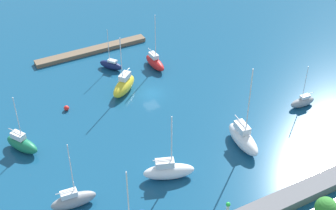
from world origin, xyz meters
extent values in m
plane|color=navy|center=(0.00, 0.00, 0.00)|extent=(160.00, 160.00, 0.00)
cube|color=brown|center=(3.82, -18.30, 0.40)|extent=(22.45, 2.06, 0.79)
sphere|color=green|center=(5.35, 30.93, 4.79)|extent=(0.56, 0.56, 0.56)
sphere|color=#337F2D|center=(-3.78, 37.22, 5.50)|extent=(2.60, 2.60, 2.60)
ellipsoid|color=gray|center=(-20.43, 15.17, 0.82)|extent=(4.66, 1.71, 1.63)
cube|color=silver|center=(-20.79, 15.19, 1.86)|extent=(1.70, 0.96, 0.46)
cylinder|color=silver|center=(-20.20, 15.16, 4.71)|extent=(0.11, 0.11, 6.17)
cylinder|color=silver|center=(-21.29, 15.22, 2.24)|extent=(2.19, 0.22, 0.09)
ellipsoid|color=white|center=(-5.88, 18.73, 1.25)|extent=(3.15, 7.77, 2.50)
cube|color=silver|center=(-5.94, 18.13, 3.03)|extent=(1.71, 2.85, 1.06)
cylinder|color=silver|center=(-5.84, 19.11, 8.10)|extent=(0.18, 0.18, 11.20)
cylinder|color=silver|center=(-6.01, 17.47, 3.71)|extent=(0.47, 3.28, 0.15)
cylinder|color=silver|center=(15.75, 25.62, 6.18)|extent=(0.16, 0.16, 8.17)
ellipsoid|color=yellow|center=(3.91, -2.61, 1.26)|extent=(6.47, 5.79, 2.52)
cube|color=silver|center=(3.50, -2.94, 2.98)|extent=(2.66, 2.50, 0.93)
cylinder|color=silver|center=(4.16, -2.41, 6.63)|extent=(0.16, 0.16, 8.22)
cylinder|color=silver|center=(3.12, -3.24, 3.60)|extent=(2.17, 1.76, 0.13)
ellipsoid|color=#19724C|center=(23.27, 4.10, 1.04)|extent=(4.64, 6.01, 2.09)
cube|color=silver|center=(23.51, 3.70, 2.54)|extent=(2.08, 2.40, 0.90)
cylinder|color=silver|center=(23.13, 4.35, 5.84)|extent=(0.14, 0.14, 7.51)
cylinder|color=silver|center=(23.78, 3.23, 3.14)|extent=(1.41, 2.31, 0.11)
ellipsoid|color=red|center=(-4.56, -7.42, 0.95)|extent=(2.10, 5.95, 1.89)
cube|color=silver|center=(-4.53, -7.89, 2.30)|extent=(1.19, 2.16, 0.82)
cylinder|color=silver|center=(-4.57, -7.13, 6.33)|extent=(0.14, 0.14, 8.87)
cylinder|color=silver|center=(-4.50, -8.52, 2.86)|extent=(0.25, 2.79, 0.11)
ellipsoid|color=#141E4C|center=(2.87, -10.82, 0.79)|extent=(3.93, 4.67, 1.57)
cube|color=silver|center=(2.65, -10.52, 1.77)|extent=(1.70, 1.89, 0.40)
cylinder|color=silver|center=(3.01, -11.01, 4.81)|extent=(0.11, 0.11, 6.46)
cylinder|color=silver|center=(2.47, -10.26, 2.12)|extent=(1.15, 1.55, 0.09)
ellipsoid|color=gray|center=(20.30, 18.19, 1.01)|extent=(6.06, 2.33, 2.03)
cube|color=silver|center=(20.77, 18.15, 2.42)|extent=(2.22, 1.27, 0.78)
cylinder|color=silver|center=(20.01, 18.22, 6.18)|extent=(0.14, 0.14, 8.30)
cylinder|color=silver|center=(21.21, 18.11, 2.96)|extent=(2.41, 0.33, 0.11)
ellipsoid|color=white|center=(7.03, 19.41, 1.11)|extent=(7.39, 4.47, 2.22)
cube|color=silver|center=(7.56, 19.21, 2.72)|extent=(2.84, 2.09, 1.00)
cylinder|color=silver|center=(6.69, 19.53, 6.40)|extent=(0.17, 0.17, 8.35)
cylinder|color=silver|center=(7.87, 19.10, 3.37)|extent=(2.41, 1.00, 0.14)
sphere|color=red|center=(14.40, -2.31, 0.44)|extent=(0.88, 0.88, 0.88)
camera|label=1|loc=(30.18, 62.10, 47.68)|focal=51.98mm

